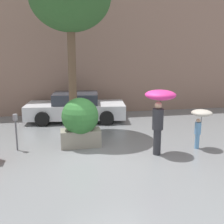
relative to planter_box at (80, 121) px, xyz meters
name	(u,v)px	position (x,y,z in m)	size (l,w,h in m)	color
ground_plane	(105,160)	(0.57, -1.35, -0.86)	(40.00, 40.00, 0.00)	slate
building_facade	(82,52)	(0.57, 5.15, 2.14)	(18.00, 0.30, 6.00)	#8C6B5B
planter_box	(80,121)	(0.00, 0.00, 0.00)	(1.29, 1.19, 1.61)	gray
person_adult	(160,105)	(2.26, -1.12, 0.64)	(0.92, 0.92, 1.95)	#2D2D33
person_child	(201,117)	(3.71, -0.95, 0.16)	(0.65, 0.65, 1.27)	#669ED1
parked_car_near	(76,108)	(0.09, 3.59, -0.28)	(4.52, 2.41, 1.25)	silver
parking_meter	(16,124)	(-2.00, -0.01, -0.01)	(0.14, 0.14, 1.17)	#595B60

